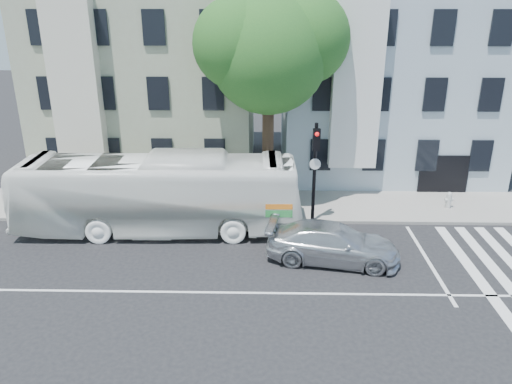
{
  "coord_description": "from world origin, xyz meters",
  "views": [
    {
      "loc": [
        -0.07,
        -15.41,
        9.86
      ],
      "look_at": [
        -0.49,
        3.89,
        2.4
      ],
      "focal_mm": 35.0,
      "sensor_mm": 36.0,
      "label": 1
    }
  ],
  "objects_px": {
    "fire_hydrant": "(449,200)",
    "traffic_signal": "(315,161)",
    "sedan": "(333,243)",
    "bus": "(159,194)"
  },
  "relations": [
    {
      "from": "sedan",
      "to": "traffic_signal",
      "type": "bearing_deg",
      "value": 17.84
    },
    {
      "from": "bus",
      "to": "traffic_signal",
      "type": "relative_size",
      "value": 2.63
    },
    {
      "from": "sedan",
      "to": "fire_hydrant",
      "type": "distance_m",
      "value": 8.29
    },
    {
      "from": "traffic_signal",
      "to": "fire_hydrant",
      "type": "bearing_deg",
      "value": 13.76
    },
    {
      "from": "sedan",
      "to": "fire_hydrant",
      "type": "xyz_separation_m",
      "value": [
        6.41,
        5.25,
        -0.19
      ]
    },
    {
      "from": "fire_hydrant",
      "to": "traffic_signal",
      "type": "bearing_deg",
      "value": -165.32
    },
    {
      "from": "bus",
      "to": "sedan",
      "type": "distance_m",
      "value": 8.0
    },
    {
      "from": "bus",
      "to": "fire_hydrant",
      "type": "height_order",
      "value": "bus"
    },
    {
      "from": "sedan",
      "to": "fire_hydrant",
      "type": "height_order",
      "value": "sedan"
    },
    {
      "from": "traffic_signal",
      "to": "sedan",
      "type": "bearing_deg",
      "value": -82.7
    }
  ]
}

